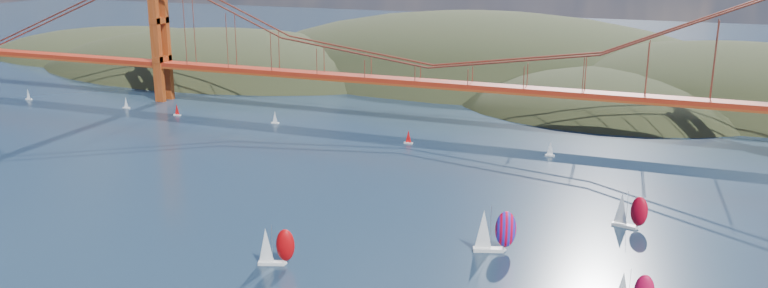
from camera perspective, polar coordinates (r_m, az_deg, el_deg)
headlands at (r=368.21m, az=14.98°, el=2.36°), size 725.00×225.00×96.00m
bridge at (r=275.12m, az=3.27°, el=8.05°), size 552.00×12.00×55.00m
racer_0 at (r=161.80m, az=-8.29°, el=-7.68°), size 8.22×5.29×9.19m
racer_3 at (r=189.20m, az=18.22°, el=-4.81°), size 8.42×4.66×9.43m
racer_rwb at (r=168.11m, az=8.38°, el=-6.49°), size 9.68×6.09×10.82m
distant_boat_0 at (r=357.92m, az=-25.48°, el=3.44°), size 3.00×2.00×4.70m
distant_boat_1 at (r=324.34m, az=-19.06°, el=3.00°), size 3.00×2.00×4.70m
distant_boat_2 at (r=304.86m, az=-15.50°, el=2.54°), size 3.00×2.00×4.70m
distant_boat_3 at (r=283.98m, az=-8.31°, el=2.02°), size 3.00×2.00×4.70m
distant_boat_8 at (r=244.66m, az=12.55°, el=-0.36°), size 3.00×2.00×4.70m
distant_boat_9 at (r=253.45m, az=1.88°, el=0.55°), size 3.00×2.00×4.70m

